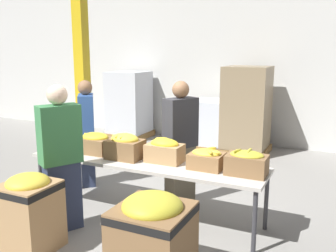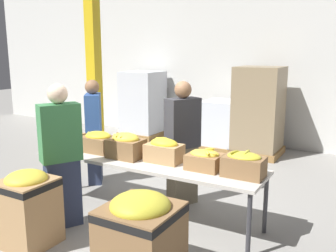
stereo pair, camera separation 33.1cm
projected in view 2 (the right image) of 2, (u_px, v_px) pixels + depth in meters
ground_plane at (146, 216)px, 4.81m from camera, size 30.00×30.00×0.00m
wall_back at (254, 54)px, 8.11m from camera, size 16.00×0.08×4.00m
sorting_table at (145, 164)px, 4.67m from camera, size 3.00×0.74×0.75m
banana_box_0 at (68, 139)px, 5.18m from camera, size 0.39×0.35×0.28m
banana_box_1 at (98, 141)px, 5.03m from camera, size 0.44×0.33×0.27m
banana_box_2 at (126, 145)px, 4.73m from camera, size 0.44×0.32×0.32m
banana_box_3 at (164, 150)px, 4.55m from camera, size 0.44×0.28×0.30m
banana_box_4 at (205, 159)px, 4.28m from camera, size 0.39×0.32×0.25m
banana_box_5 at (244, 164)px, 4.03m from camera, size 0.44×0.29×0.29m
volunteer_0 at (94, 132)px, 5.89m from camera, size 0.44×0.49×1.65m
volunteer_1 at (61, 157)px, 4.40m from camera, size 0.43×0.52×1.72m
volunteer_2 at (183, 144)px, 5.04m from camera, size 0.41×0.51×1.70m
donation_bin_0 at (28, 206)px, 4.03m from camera, size 0.53×0.53×0.84m
donation_bin_1 at (141, 237)px, 3.32m from camera, size 0.64×0.64×0.87m
support_pillar at (94, 55)px, 7.19m from camera, size 0.22×0.22×4.00m
pallet_stack_0 at (143, 105)px, 9.06m from camera, size 0.94×0.94×1.58m
pallet_stack_1 at (258, 112)px, 7.46m from camera, size 0.95×0.95×1.77m
pallet_stack_2 at (225, 126)px, 7.92m from camera, size 1.00×1.00×1.05m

